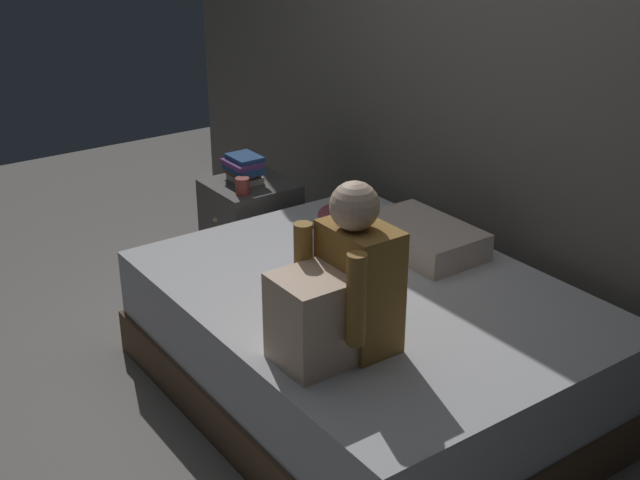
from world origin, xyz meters
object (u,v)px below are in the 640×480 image
mug (242,186)px  clothes_pile (338,217)px  laptop (315,273)px  nightstand (251,232)px  book_stack (244,168)px  person_sitting (340,291)px  pillow (422,237)px  bed (368,343)px

mug → clothes_pile: size_ratio=0.42×
laptop → mug: laptop is taller
nightstand → book_stack: 0.37m
person_sitting → pillow: size_ratio=1.17×
pillow → person_sitting: bearing=-59.9°
person_sitting → mug: 1.57m
bed → nightstand: 1.31m
laptop → mug: (-1.00, 0.23, 0.05)m
bed → mug: bearing=176.8°
laptop → clothes_pile: laptop is taller
bed → pillow: (-0.17, 0.45, 0.33)m
bed → book_stack: bearing=172.7°
nightstand → clothes_pile: bearing=8.7°
pillow → mug: bearing=-159.0°
bed → laptop: 0.40m
book_stack → clothes_pile: 0.73m
laptop → mug: 1.03m
laptop → book_stack: bearing=163.9°
nightstand → laptop: (1.13, -0.35, 0.29)m
person_sitting → mug: size_ratio=7.28×
nightstand → clothes_pile: size_ratio=2.76×
bed → book_stack: 1.40m
clothes_pile → pillow: bearing=19.7°
mug → pillow: bearing=21.0°
bed → clothes_pile: (-0.62, 0.29, 0.32)m
person_sitting → laptop: person_sitting is taller
bed → person_sitting: person_sitting is taller
book_stack → pillow: bearing=13.5°
clothes_pile → nightstand: bearing=-171.3°
bed → pillow: size_ratio=3.57×
person_sitting → mug: person_sitting is taller
person_sitting → book_stack: (-1.66, 0.57, -0.12)m
pillow → clothes_pile: bearing=-160.3°
bed → pillow: pillow is taller
laptop → clothes_pile: size_ratio=1.50×
nightstand → clothes_pile: (0.68, 0.10, 0.29)m
clothes_pile → laptop: bearing=-45.5°
person_sitting → book_stack: 1.76m
person_sitting → pillow: 1.00m
bed → pillow: 0.59m
nightstand → bed: bearing=-8.1°
nightstand → pillow: bearing=13.2°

